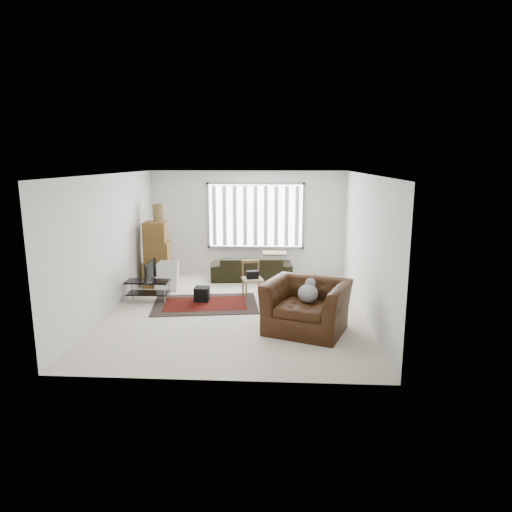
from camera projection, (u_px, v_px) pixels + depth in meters
The scene contains 11 objects.
room at pixel (240, 220), 9.32m from camera, with size 6.00×6.02×2.71m.
persian_rug at pixel (205, 304), 9.53m from camera, with size 2.33×1.72×0.02m.
tv_stand at pixel (148, 286), 9.69m from camera, with size 0.91×0.41×0.46m.
tv at pixel (147, 271), 9.62m from camera, with size 0.74×0.10×0.42m, color black.
subwoofer at pixel (202, 294), 9.70m from camera, with size 0.30×0.30×0.30m, color black.
moving_boxes at pixel (157, 256), 10.82m from camera, with size 0.65×0.60×1.54m.
white_flatpack at pixel (167, 275), 10.55m from camera, with size 0.54×0.08×0.69m, color silver.
rolled_rug at pixel (161, 245), 10.88m from camera, with size 0.29×0.29×1.93m, color brown.
sofa at pixel (251, 264), 11.49m from camera, with size 2.02×0.87×0.78m, color black.
side_chair at pixel (252, 277), 10.01m from camera, with size 0.52×0.52×0.79m.
armchair at pixel (307, 303), 7.99m from camera, with size 1.71×1.60×1.02m.
Camera 1 is at (0.89, -8.72, 2.96)m, focal length 32.00 mm.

